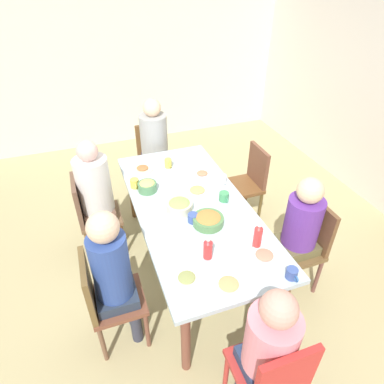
{
  "coord_description": "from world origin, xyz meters",
  "views": [
    {
      "loc": [
        2.23,
        -0.79,
        2.59
      ],
      "look_at": [
        0.0,
        0.0,
        0.91
      ],
      "focal_mm": 31.17,
      "sensor_mm": 36.0,
      "label": 1
    }
  ],
  "objects_px": {
    "chair_0": "(91,212)",
    "cup_0": "(168,163)",
    "plate_1": "(229,285)",
    "bowl_0": "(208,220)",
    "cup_2": "(135,183)",
    "bottle_1": "(258,236)",
    "bowl_2": "(147,186)",
    "plate_0": "(197,191)",
    "bowl_1": "(179,206)",
    "dining_table": "(192,212)",
    "chair_2": "(106,297)",
    "person_2": "(114,271)",
    "person_3": "(154,140)",
    "cup_5": "(292,274)",
    "chair_1": "(272,376)",
    "chair_3": "(154,156)",
    "cup_1": "(193,218)",
    "person_4": "(300,227)",
    "person_0": "(96,190)",
    "plate_5": "(187,279)",
    "cup_4": "(222,179)",
    "plate_2": "(142,169)",
    "plate_3": "(264,256)",
    "chair_5": "(249,180)",
    "chair_4": "(304,242)",
    "plate_4": "(202,174)",
    "cup_3": "(224,197)",
    "bottle_0": "(208,249)",
    "person_1": "(269,344)"
  },
  "relations": [
    {
      "from": "bowl_0",
      "to": "cup_2",
      "type": "relative_size",
      "value": 2.16
    },
    {
      "from": "person_0",
      "to": "cup_4",
      "type": "height_order",
      "value": "person_0"
    },
    {
      "from": "plate_0",
      "to": "bottle_0",
      "type": "distance_m",
      "value": 0.84
    },
    {
      "from": "person_3",
      "to": "chair_5",
      "type": "height_order",
      "value": "person_3"
    },
    {
      "from": "bottle_0",
      "to": "cup_0",
      "type": "bearing_deg",
      "value": 176.23
    },
    {
      "from": "dining_table",
      "to": "person_4",
      "type": "height_order",
      "value": "person_4"
    },
    {
      "from": "plate_1",
      "to": "chair_4",
      "type": "bearing_deg",
      "value": 112.64
    },
    {
      "from": "dining_table",
      "to": "chair_2",
      "type": "xyz_separation_m",
      "value": [
        0.53,
        -0.87,
        -0.17
      ]
    },
    {
      "from": "dining_table",
      "to": "cup_0",
      "type": "relative_size",
      "value": 19.23
    },
    {
      "from": "cup_2",
      "to": "bowl_2",
      "type": "bearing_deg",
      "value": 47.01
    },
    {
      "from": "plate_3",
      "to": "chair_3",
      "type": "bearing_deg",
      "value": -172.45
    },
    {
      "from": "person_3",
      "to": "plate_5",
      "type": "bearing_deg",
      "value": -8.41
    },
    {
      "from": "bowl_1",
      "to": "chair_0",
      "type": "bearing_deg",
      "value": -127.06
    },
    {
      "from": "person_0",
      "to": "bottle_1",
      "type": "relative_size",
      "value": 5.74
    },
    {
      "from": "chair_2",
      "to": "person_2",
      "type": "distance_m",
      "value": 0.27
    },
    {
      "from": "plate_1",
      "to": "plate_5",
      "type": "relative_size",
      "value": 1.15
    },
    {
      "from": "person_2",
      "to": "cup_1",
      "type": "distance_m",
      "value": 0.79
    },
    {
      "from": "bowl_0",
      "to": "bowl_2",
      "type": "height_order",
      "value": "bowl_2"
    },
    {
      "from": "chair_3",
      "to": "bowl_2",
      "type": "xyz_separation_m",
      "value": [
        1.09,
        -0.32,
        0.3
      ]
    },
    {
      "from": "chair_2",
      "to": "cup_4",
      "type": "height_order",
      "value": "chair_2"
    },
    {
      "from": "plate_0",
      "to": "bowl_1",
      "type": "relative_size",
      "value": 1.13
    },
    {
      "from": "cup_1",
      "to": "cup_2",
      "type": "relative_size",
      "value": 1.04
    },
    {
      "from": "chair_3",
      "to": "plate_3",
      "type": "relative_size",
      "value": 3.76
    },
    {
      "from": "person_2",
      "to": "bowl_0",
      "type": "height_order",
      "value": "person_2"
    },
    {
      "from": "bottle_1",
      "to": "cup_2",
      "type": "bearing_deg",
      "value": -147.1
    },
    {
      "from": "chair_3",
      "to": "bowl_1",
      "type": "distance_m",
      "value": 1.51
    },
    {
      "from": "plate_4",
      "to": "cup_3",
      "type": "height_order",
      "value": "cup_3"
    },
    {
      "from": "cup_3",
      "to": "bowl_1",
      "type": "bearing_deg",
      "value": -89.29
    },
    {
      "from": "cup_2",
      "to": "person_2",
      "type": "bearing_deg",
      "value": -19.92
    },
    {
      "from": "person_0",
      "to": "person_2",
      "type": "bearing_deg",
      "value": 0.1
    },
    {
      "from": "bowl_2",
      "to": "bottle_1",
      "type": "distance_m",
      "value": 1.19
    },
    {
      "from": "plate_1",
      "to": "bottle_0",
      "type": "bearing_deg",
      "value": -173.63
    },
    {
      "from": "plate_1",
      "to": "bowl_2",
      "type": "distance_m",
      "value": 1.31
    },
    {
      "from": "chair_4",
      "to": "bowl_2",
      "type": "relative_size",
      "value": 5.07
    },
    {
      "from": "chair_0",
      "to": "person_2",
      "type": "bearing_deg",
      "value": 4.86
    },
    {
      "from": "chair_1",
      "to": "person_2",
      "type": "xyz_separation_m",
      "value": [
        -0.91,
        -0.78,
        0.25
      ]
    },
    {
      "from": "cup_4",
      "to": "plate_2",
      "type": "bearing_deg",
      "value": -126.32
    },
    {
      "from": "person_3",
      "to": "cup_5",
      "type": "bearing_deg",
      "value": 9.02
    },
    {
      "from": "cup_1",
      "to": "cup_3",
      "type": "relative_size",
      "value": 1.0
    },
    {
      "from": "plate_1",
      "to": "bowl_0",
      "type": "distance_m",
      "value": 0.66
    },
    {
      "from": "person_2",
      "to": "chair_4",
      "type": "height_order",
      "value": "person_2"
    },
    {
      "from": "chair_0",
      "to": "cup_0",
      "type": "xyz_separation_m",
      "value": [
        -0.18,
        0.86,
        0.3
      ]
    },
    {
      "from": "bowl_0",
      "to": "person_1",
      "type": "bearing_deg",
      "value": -2.29
    },
    {
      "from": "chair_3",
      "to": "cup_1",
      "type": "relative_size",
      "value": 7.23
    },
    {
      "from": "bowl_1",
      "to": "chair_3",
      "type": "bearing_deg",
      "value": 175.09
    },
    {
      "from": "person_0",
      "to": "bottle_1",
      "type": "distance_m",
      "value": 1.61
    },
    {
      "from": "plate_2",
      "to": "cup_4",
      "type": "height_order",
      "value": "cup_4"
    },
    {
      "from": "plate_2",
      "to": "plate_3",
      "type": "bearing_deg",
      "value": 20.81
    },
    {
      "from": "person_4",
      "to": "cup_1",
      "type": "bearing_deg",
      "value": -110.94
    },
    {
      "from": "chair_3",
      "to": "bowl_0",
      "type": "height_order",
      "value": "chair_3"
    }
  ]
}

